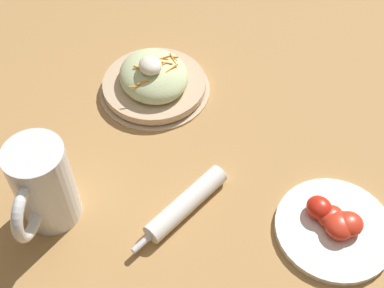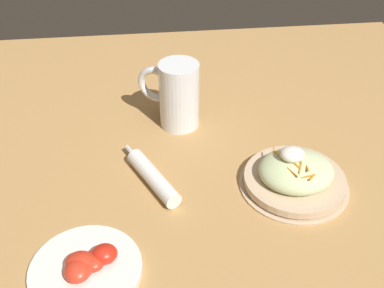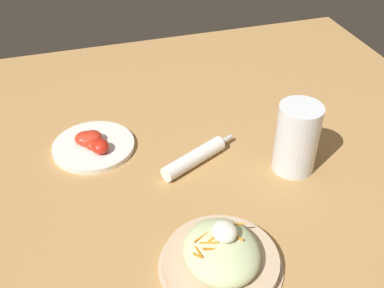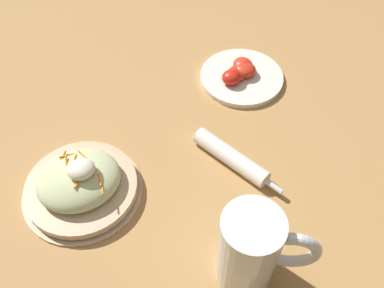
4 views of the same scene
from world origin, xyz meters
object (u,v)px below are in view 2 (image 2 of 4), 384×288
(beer_mug, at_px, (179,98))
(tomato_plate, at_px, (86,267))
(napkin_roll, at_px, (153,177))
(salad_plate, at_px, (295,176))

(beer_mug, bearing_deg, tomato_plate, -115.06)
(beer_mug, height_order, napkin_roll, beer_mug)
(beer_mug, bearing_deg, salad_plate, -49.53)
(beer_mug, xyz_separation_m, tomato_plate, (-0.19, -0.41, -0.06))
(salad_plate, xyz_separation_m, napkin_roll, (-0.28, 0.04, -0.01))
(napkin_roll, distance_m, tomato_plate, 0.24)
(salad_plate, bearing_deg, napkin_roll, 172.11)
(beer_mug, distance_m, tomato_plate, 0.45)
(napkin_roll, bearing_deg, tomato_plate, -120.05)
(salad_plate, height_order, napkin_roll, salad_plate)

